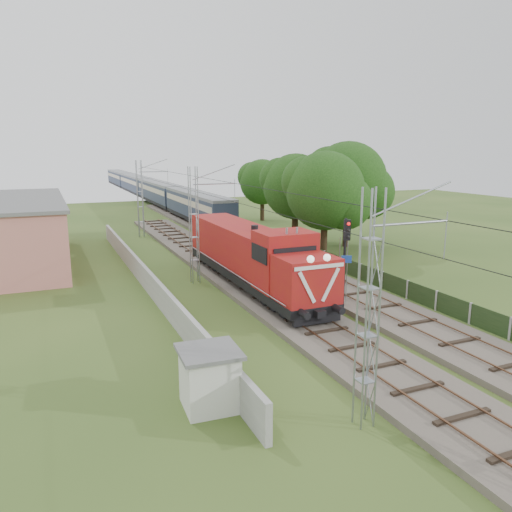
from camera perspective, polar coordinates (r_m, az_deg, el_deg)
name	(u,v)px	position (r m, az deg, el deg)	size (l,w,h in m)	color
ground	(320,333)	(25.78, 7.30, -8.74)	(140.00, 140.00, 0.00)	#314A1B
track_main	(264,294)	(31.62, 0.88, -4.32)	(4.20, 70.00, 0.45)	#6B6054
track_side	(256,250)	(45.13, -0.05, 0.70)	(4.20, 80.00, 0.45)	#6B6054
catenary	(195,225)	(34.39, -7.02, 3.54)	(3.31, 70.00, 8.00)	gray
boundary_wall	(145,277)	(34.25, -12.59, -2.34)	(0.25, 40.00, 1.50)	#9E9E99
station_building	(10,231)	(45.23, -26.26, 2.61)	(8.40, 20.40, 5.22)	#BF7067
fence	(408,290)	(32.39, 16.93, -3.69)	(0.12, 32.00, 1.20)	black
locomotive	(252,255)	(32.82, -0.49, 0.14)	(3.12, 17.81, 4.52)	black
coach_rake	(146,187)	(93.09, -12.47, 7.72)	(2.87, 85.50, 3.31)	black
signal_post	(346,248)	(28.82, 10.23, 0.95)	(0.56, 0.46, 5.30)	black
relay_hut	(210,378)	(18.45, -5.33, -13.74)	(2.25, 2.25, 2.20)	silver
tree_a	(326,192)	(42.59, 8.03, 7.29)	(6.95, 6.62, 9.01)	#322414
tree_b	(349,182)	(47.81, 10.54, 8.37)	(7.61, 7.25, 9.87)	#322414
tree_c	(296,187)	(49.51, 4.63, 7.83)	(6.74, 6.42, 8.73)	#322414
tree_d	(263,182)	(64.69, 0.79, 8.40)	(6.08, 5.79, 7.88)	#322414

